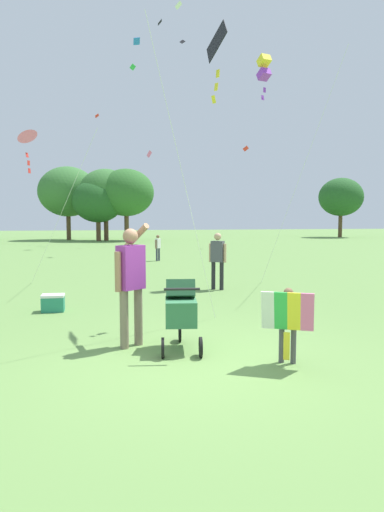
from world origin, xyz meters
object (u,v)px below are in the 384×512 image
at_px(kite_adult_black, 215,51).
at_px(cooler_box, 53,303).
at_px(kite_green_novelty, 28,138).
at_px(person_adult_flyer, 131,276).
at_px(person_sitting_far, 218,256).
at_px(person_red_shirt, 158,246).
at_px(stroller, 181,308).
at_px(kite_orange_delta, 264,69).
at_px(child_with_butterfly_kite, 288,318).

xyz_separation_m(kite_adult_black, cooler_box, (-3.07, 1.24, -4.72)).
bearing_deg(kite_green_novelty, person_adult_flyer, -70.24).
relative_size(kite_green_novelty, person_sitting_far, 2.93).
xyz_separation_m(person_red_shirt, cooler_box, (-3.22, -10.18, -0.49)).
height_order(kite_green_novelty, person_red_shirt, kite_green_novelty).
height_order(stroller, kite_orange_delta, kite_orange_delta).
relative_size(stroller, person_red_shirt, 0.98).
relative_size(kite_adult_black, kite_green_novelty, 1.26).
bearing_deg(person_sitting_far, kite_green_novelty, 156.74).
xyz_separation_m(kite_orange_delta, cooler_box, (-5.53, -3.14, -5.91)).
distance_m(kite_green_novelty, person_sitting_far, 6.37).
bearing_deg(person_red_shirt, stroller, -94.62).
distance_m(child_with_butterfly_kite, person_adult_flyer, 2.34).
relative_size(kite_green_novelty, person_red_shirt, 3.88).
height_order(stroller, kite_adult_black, kite_adult_black).
bearing_deg(child_with_butterfly_kite, kite_adult_black, 97.26).
distance_m(kite_orange_delta, person_red_shirt, 9.17).
distance_m(stroller, kite_adult_black, 4.75).
bearing_deg(person_red_shirt, person_adult_flyer, -97.79).
bearing_deg(stroller, cooler_box, 125.09).
bearing_deg(stroller, person_red_shirt, 85.38).
relative_size(person_adult_flyer, kite_orange_delta, 0.28).
relative_size(stroller, kite_adult_black, 0.20).
xyz_separation_m(kite_adult_black, person_sitting_far, (0.87, 3.33, -4.01)).
distance_m(person_red_shirt, cooler_box, 10.69).
distance_m(kite_orange_delta, person_sitting_far, 5.54).
xyz_separation_m(child_with_butterfly_kite, person_adult_flyer, (-1.97, 1.18, 0.44)).
bearing_deg(kite_orange_delta, person_sitting_far, -146.34).
height_order(stroller, person_sitting_far, person_sitting_far).
relative_size(kite_green_novelty, cooler_box, 9.80).
distance_m(child_with_butterfly_kite, cooler_box, 5.27).
bearing_deg(stroller, kite_green_novelty, 113.87).
bearing_deg(person_adult_flyer, person_sitting_far, 62.94).
bearing_deg(person_sitting_far, person_adult_flyer, -117.06).
bearing_deg(person_adult_flyer, cooler_box, 117.38).
bearing_deg(kite_orange_delta, stroller, -118.57).
relative_size(kite_adult_black, kite_orange_delta, 0.85).
xyz_separation_m(child_with_butterfly_kite, kite_adult_black, (-0.35, 2.74, 4.28)).
distance_m(person_adult_flyer, kite_adult_black, 4.45).
height_order(kite_adult_black, kite_orange_delta, kite_orange_delta).
height_order(child_with_butterfly_kite, kite_adult_black, kite_adult_black).
bearing_deg(person_adult_flyer, person_red_shirt, 82.21).
distance_m(stroller, kite_orange_delta, 8.94).
xyz_separation_m(person_adult_flyer, person_red_shirt, (1.77, 12.98, -0.39)).
bearing_deg(kite_orange_delta, kite_green_novelty, 170.54).
height_order(person_adult_flyer, kite_green_novelty, kite_green_novelty).
bearing_deg(person_red_shirt, cooler_box, -107.57).
bearing_deg(kite_green_novelty, person_sitting_far, -23.26).
xyz_separation_m(stroller, person_red_shirt, (1.07, 13.24, 0.06)).
relative_size(child_with_butterfly_kite, kite_green_novelty, 0.23).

